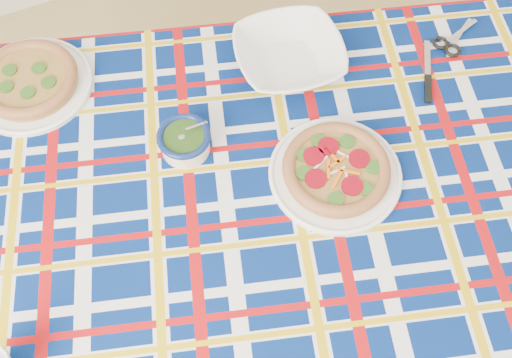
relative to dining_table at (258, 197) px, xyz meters
name	(u,v)px	position (x,y,z in m)	size (l,w,h in m)	color
dining_table	(258,197)	(0.00, 0.00, 0.00)	(1.76, 1.39, 0.72)	brown
tablecloth	(258,192)	(0.00, 0.00, 0.02)	(1.57, 0.99, 0.10)	#051C5A
main_focaccia_plate	(336,169)	(0.16, -0.06, 0.10)	(0.31, 0.31, 0.06)	olive
pesto_bowl	(185,140)	(-0.12, 0.15, 0.11)	(0.12, 0.12, 0.07)	#18320D
serving_bowl	(289,56)	(0.21, 0.28, 0.11)	(0.27, 0.27, 0.07)	white
second_focaccia_plate	(29,80)	(-0.39, 0.48, 0.10)	(0.31, 0.31, 0.06)	olive
table_knife	(428,60)	(0.54, 0.14, 0.08)	(0.21, 0.02, 0.01)	silver
kitchen_scissors	(462,31)	(0.67, 0.18, 0.08)	(0.18, 0.08, 0.02)	silver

